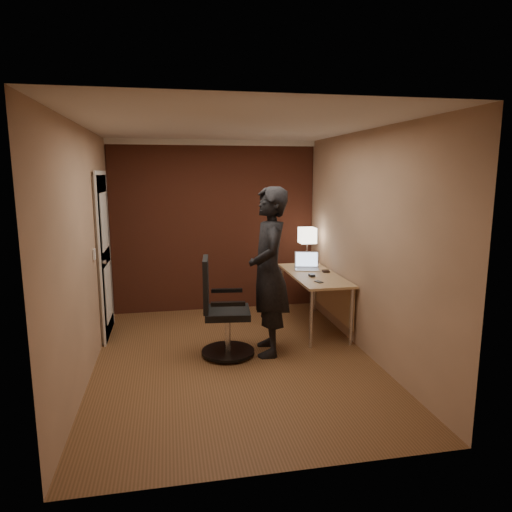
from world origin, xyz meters
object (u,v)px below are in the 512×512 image
object	(u,v)px
desk_lamp	(307,236)
phone	(319,282)
laptop	(307,264)
wallet	(326,271)
desk	(319,283)
office_chair	(221,314)
mouse	(312,275)
person	(269,272)

from	to	relation	value
desk_lamp	phone	bearing A→B (deg)	-99.49
laptop	wallet	distance (m)	0.31
desk	office_chair	size ratio (longest dim) A/B	1.37
mouse	wallet	world-z (taller)	mouse
laptop	wallet	bearing A→B (deg)	-50.62
desk_lamp	office_chair	distance (m)	2.05
laptop	office_chair	distance (m)	1.70
phone	person	world-z (taller)	person
desk_lamp	person	size ratio (longest dim) A/B	0.28
wallet	desk	bearing A→B (deg)	-145.90
desk	office_chair	world-z (taller)	office_chair
mouse	office_chair	xyz separation A→B (m)	(-1.23, -0.57, -0.26)
desk_lamp	person	world-z (taller)	person
mouse	wallet	size ratio (longest dim) A/B	0.91
laptop	phone	xyz separation A→B (m)	(-0.08, -0.77, -0.06)
phone	office_chair	size ratio (longest dim) A/B	0.10
desk_lamp	office_chair	size ratio (longest dim) A/B	0.49
desk	laptop	world-z (taller)	laptop
laptop	mouse	distance (m)	0.47
desk	mouse	world-z (taller)	mouse
desk_lamp	wallet	size ratio (longest dim) A/B	4.86
laptop	person	world-z (taller)	person
laptop	mouse	bearing A→B (deg)	-99.20
laptop	wallet	world-z (taller)	laptop
desk_lamp	mouse	xyz separation A→B (m)	(-0.17, -0.76, -0.40)
desk	mouse	xyz separation A→B (m)	(-0.15, -0.15, 0.14)
phone	office_chair	bearing A→B (deg)	176.13
laptop	office_chair	bearing A→B (deg)	-141.54
desk_lamp	desk	bearing A→B (deg)	-91.81
mouse	phone	size ratio (longest dim) A/B	0.87
office_chair	person	bearing A→B (deg)	-0.80
laptop	person	size ratio (longest dim) A/B	0.20
mouse	desk_lamp	bearing A→B (deg)	74.23
office_chair	laptop	bearing A→B (deg)	38.46
laptop	wallet	xyz separation A→B (m)	(0.19, -0.24, -0.05)
desk	wallet	bearing A→B (deg)	34.10
desk_lamp	wallet	world-z (taller)	desk_lamp
laptop	person	distance (m)	1.30
desk_lamp	wallet	distance (m)	0.68
mouse	person	xyz separation A→B (m)	(-0.69, -0.58, 0.20)
laptop	wallet	size ratio (longest dim) A/B	3.45
wallet	person	xyz separation A→B (m)	(-0.96, -0.81, 0.20)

